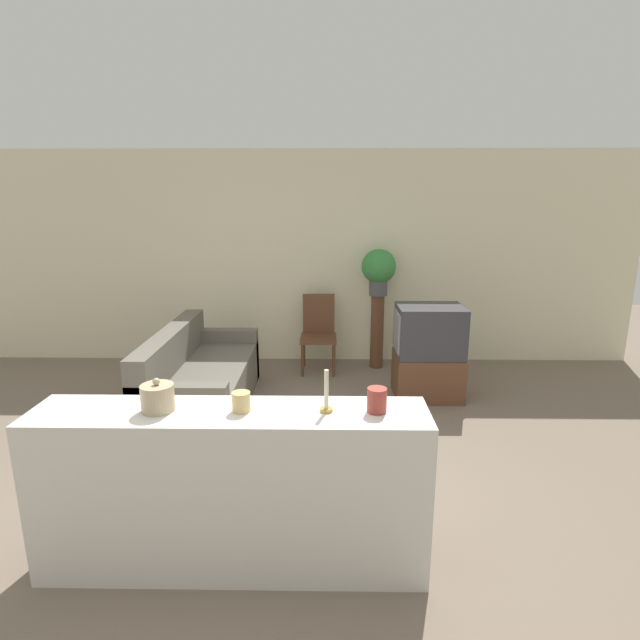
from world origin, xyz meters
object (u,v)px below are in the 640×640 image
at_px(television, 429,331).
at_px(decorative_bowl, 158,398).
at_px(potted_plant, 379,269).
at_px(couch, 200,382).
at_px(wooden_chair, 319,330).

xyz_separation_m(television, decorative_bowl, (-2.01, -2.60, 0.31)).
xyz_separation_m(potted_plant, decorative_bowl, (-1.56, -3.56, -0.22)).
xyz_separation_m(couch, potted_plant, (1.92, 1.35, 0.97)).
bearing_deg(potted_plant, television, -64.66).
bearing_deg(couch, wooden_chair, 46.70).
relative_size(wooden_chair, decorative_bowl, 5.00).
xyz_separation_m(couch, decorative_bowl, (0.36, -2.21, 0.75)).
bearing_deg(decorative_bowl, wooden_chair, 76.68).
bearing_deg(television, decorative_bowl, -127.71).
distance_m(couch, television, 2.44).
height_order(couch, decorative_bowl, decorative_bowl).
bearing_deg(wooden_chair, potted_plant, 7.77).
distance_m(television, potted_plant, 1.19).
xyz_separation_m(wooden_chair, potted_plant, (0.74, 0.10, 0.75)).
distance_m(television, wooden_chair, 1.49).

